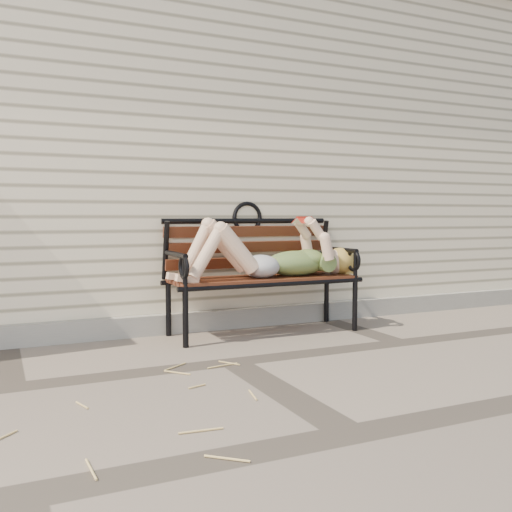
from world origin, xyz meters
name	(u,v)px	position (x,y,z in m)	size (l,w,h in m)	color
ground	(233,362)	(0.00, 0.00, 0.00)	(80.00, 80.00, 0.00)	#7C6D5F
house_wall	(125,157)	(0.00, 3.00, 1.50)	(8.00, 4.00, 3.00)	#F2E1BD
foundation_strip	(184,322)	(0.00, 0.97, 0.07)	(8.00, 0.10, 0.15)	#A29E92
garden_bench	(258,258)	(0.53, 0.78, 0.56)	(1.53, 0.61, 0.99)	black
reading_woman	(267,255)	(0.54, 0.66, 0.59)	(1.44, 0.33, 0.45)	#093C43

